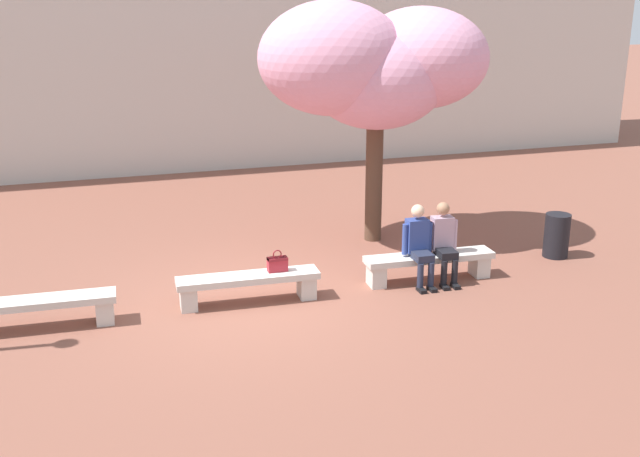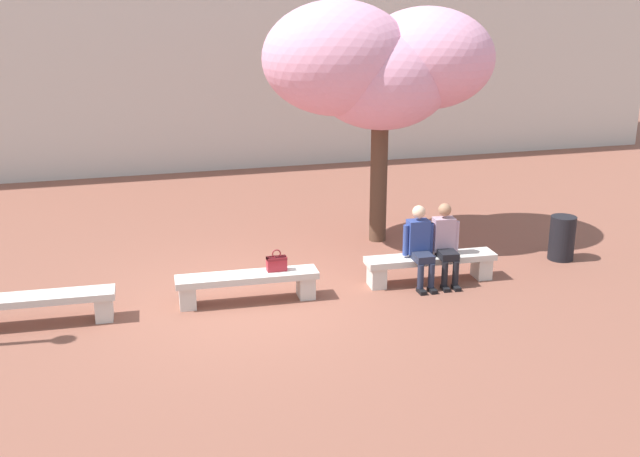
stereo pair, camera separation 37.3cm
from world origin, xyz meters
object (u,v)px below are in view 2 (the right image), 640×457
stone_bench_west_end (37,304)px  stone_bench_center (430,264)px  stone_bench_near_west (247,282)px  handbag (277,263)px  person_seated_left (420,243)px  person_seated_right (445,241)px  trash_bin (562,238)px  cherry_tree_main (380,65)px

stone_bench_west_end → stone_bench_center: bearing=0.0°
stone_bench_near_west → handbag: bearing=2.0°
handbag → stone_bench_near_west: bearing=-178.0°
stone_bench_near_west → stone_bench_center: bearing=0.0°
stone_bench_west_end → person_seated_left: 5.77m
stone_bench_west_end → stone_bench_center: (5.98, 0.00, 0.00)m
person_seated_left → person_seated_right: (0.44, 0.00, 0.00)m
stone_bench_west_end → trash_bin: trash_bin is taller
stone_bench_near_west → handbag: handbag is taller
stone_bench_near_west → stone_bench_center: size_ratio=1.00×
person_seated_right → cherry_tree_main: (-0.31, 2.31, 2.56)m
stone_bench_near_west → cherry_tree_main: size_ratio=0.49×
cherry_tree_main → trash_bin: bearing=-34.4°
stone_bench_near_west → cherry_tree_main: 4.71m
cherry_tree_main → stone_bench_near_west: bearing=-142.0°
cherry_tree_main → trash_bin: size_ratio=5.62×
person_seated_right → stone_bench_near_west: bearing=179.0°
stone_bench_near_west → person_seated_right: person_seated_right is taller
stone_bench_west_end → person_seated_right: size_ratio=1.67×
person_seated_left → stone_bench_near_west: bearing=178.9°
handbag → trash_bin: bearing=3.9°
handbag → person_seated_left: bearing=-1.7°
stone_bench_near_west → cherry_tree_main: (2.89, 2.26, 2.95)m
person_seated_right → handbag: (-2.74, 0.07, -0.12)m
handbag → cherry_tree_main: (2.43, 2.24, 2.68)m
person_seated_left → trash_bin: person_seated_left is taller
stone_bench_west_end → handbag: bearing=0.3°
stone_bench_west_end → person_seated_left: bearing=-0.5°
stone_bench_center → person_seated_left: size_ratio=1.67×
stone_bench_west_end → stone_bench_near_west: bearing=0.0°
stone_bench_center → person_seated_left: (-0.22, -0.05, 0.39)m
stone_bench_west_end → person_seated_right: bearing=-0.5°
person_seated_left → stone_bench_west_end: bearing=179.5°
stone_bench_near_west → person_seated_left: bearing=-1.1°
person_seated_left → handbag: (-2.31, 0.07, -0.12)m
stone_bench_center → cherry_tree_main: size_ratio=0.49×
person_seated_left → cherry_tree_main: 3.45m
stone_bench_center → handbag: 2.54m
handbag → trash_bin: handbag is taller
stone_bench_near_west → person_seated_right: size_ratio=1.67×
stone_bench_center → person_seated_right: (0.21, -0.05, 0.39)m
person_seated_left → cherry_tree_main: bearing=86.9°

